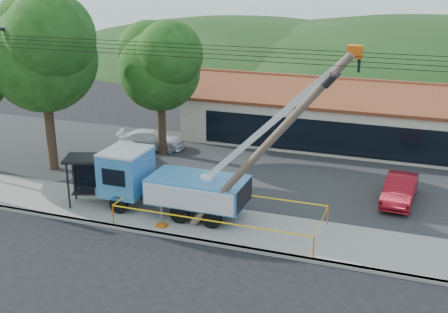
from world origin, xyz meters
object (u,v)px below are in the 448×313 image
Objects in this scene: car_red at (399,203)px; car_white at (152,150)px; leaning_pole at (272,140)px; utility_truck at (170,181)px; bus_shelter at (93,169)px; car_silver at (127,164)px.

car_red is 16.94m from car_white.
leaning_pole is at bearing -125.90° from car_red.
bus_shelter is at bearing -175.30° from utility_truck.
car_red is at bearing 26.01° from utility_truck.
car_white is at bearing 137.74° from leaning_pole.
car_white is at bearing 79.02° from bus_shelter.
bus_shelter is (-9.73, 0.75, -2.80)m from leaning_pole.
leaning_pole reaches higher than car_red.
leaning_pole is 2.03× the size of car_red.
leaning_pole reaches higher than car_silver.
leaning_pole is 14.21m from car_silver.
car_red is 0.96× the size of car_white.
leaning_pole is at bearing -11.33° from utility_truck.
car_silver is at bearing 148.41° from leaning_pole.
bus_shelter is (-4.25, -0.35, 0.26)m from utility_truck.
utility_truck is at bearing 168.67° from leaning_pole.
car_silver is at bearing 160.91° from car_white.
car_red is (10.83, 5.28, -1.77)m from utility_truck.
utility_truck is 2.81× the size of car_white.
car_red is (5.35, 6.38, -4.83)m from leaning_pole.
car_silver is (-11.38, 7.00, -4.83)m from leaning_pole.
bus_shelter reaches higher than car_white.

